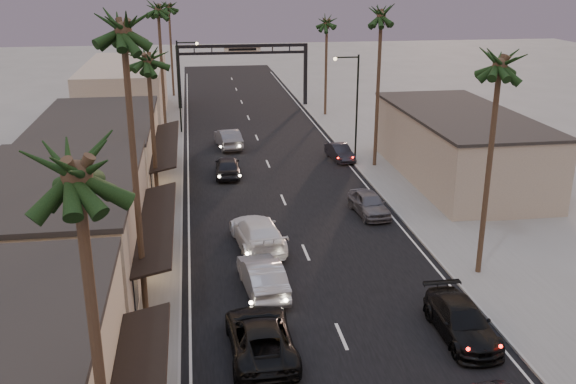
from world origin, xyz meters
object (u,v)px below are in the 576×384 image
object	(u,v)px
palm_ld	(158,5)
oncoming_pickup	(261,336)
curbside_black	(462,321)
streetlight_left	(182,79)
palm_lc	(147,53)
palm_lb	(122,21)
palm_far	(168,4)
arch	(243,60)
streetlight_right	(354,101)
palm_ra	(501,56)
palm_rb	(382,10)
palm_rc	(327,18)
oncoming_silver	(262,276)
palm_la	(75,156)

from	to	relation	value
palm_ld	oncoming_pickup	distance (m)	38.86
curbside_black	palm_ld	bearing A→B (deg)	110.69
streetlight_left	oncoming_pickup	bearing A→B (deg)	-85.31
streetlight_left	palm_lc	size ratio (longest dim) A/B	0.74
palm_lc	palm_lb	bearing A→B (deg)	-90.00
streetlight_left	palm_far	xyz separation A→B (m)	(-1.38, 20.00, 6.11)
arch	streetlight_right	distance (m)	25.94
palm_far	streetlight_right	bearing A→B (deg)	-65.24
curbside_black	palm_ra	bearing A→B (deg)	59.49
palm_rb	oncoming_pickup	size ratio (longest dim) A/B	2.47
palm_ra	curbside_black	bearing A→B (deg)	-120.63
palm_ra	streetlight_left	bearing A→B (deg)	114.54
oncoming_pickup	curbside_black	world-z (taller)	oncoming_pickup
palm_ld	palm_ra	bearing A→B (deg)	-60.98
arch	oncoming_pickup	world-z (taller)	arch
arch	palm_lb	bearing A→B (deg)	-100.16
arch	curbside_black	bearing A→B (deg)	-84.27
palm_lb	palm_rc	distance (m)	45.48
palm_lc	palm_ra	bearing A→B (deg)	-34.90
palm_ld	palm_ra	distance (m)	35.47
streetlight_left	palm_ld	world-z (taller)	palm_ld
arch	palm_lc	size ratio (longest dim) A/B	1.25
palm_ld	oncoming_silver	xyz separation A→B (m)	(5.64, -31.25, -11.58)
arch	palm_la	world-z (taller)	palm_la
streetlight_left	curbside_black	size ratio (longest dim) A/B	1.72
streetlight_right	palm_la	xyz separation A→B (m)	(-15.52, -36.00, 6.11)
palm_ra	palm_far	size ratio (longest dim) A/B	1.00
palm_ld	palm_rb	xyz separation A→B (m)	(17.20, -11.00, 0.00)
palm_lc	oncoming_pickup	bearing A→B (deg)	-74.44
streetlight_left	palm_ld	size ratio (longest dim) A/B	0.63
palm_lc	palm_ra	xyz separation A→B (m)	(17.20, -12.00, 0.97)
arch	oncoming_silver	world-z (taller)	arch
palm_rc	palm_la	bearing A→B (deg)	-107.37
streetlight_left	palm_rb	bearing A→B (deg)	-42.05
palm_la	palm_lb	xyz separation A→B (m)	(-0.00, 13.00, 1.94)
arch	curbside_black	world-z (taller)	arch
palm_rc	curbside_black	size ratio (longest dim) A/B	2.33
streetlight_right	palm_ld	xyz separation A→B (m)	(-15.52, 10.00, 7.09)
palm_lc	oncoming_pickup	distance (m)	20.81
palm_lb	palm_ld	xyz separation A→B (m)	(0.00, 33.00, -0.97)
palm_la	curbside_black	distance (m)	19.74
palm_rc	arch	bearing A→B (deg)	145.11
palm_la	palm_ra	xyz separation A→B (m)	(17.20, 15.00, 0.00)
palm_rc	curbside_black	bearing A→B (deg)	-94.26
palm_ld	curbside_black	xyz separation A→B (m)	(13.79, -36.76, -11.66)
palm_ra	palm_rb	size ratio (longest dim) A/B	0.93
arch	palm_la	xyz separation A→B (m)	(-8.60, -61.00, 5.91)
palm_lb	palm_far	world-z (taller)	palm_lb
streetlight_left	palm_rb	distance (m)	22.07
arch	palm_rc	bearing A→B (deg)	-34.89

